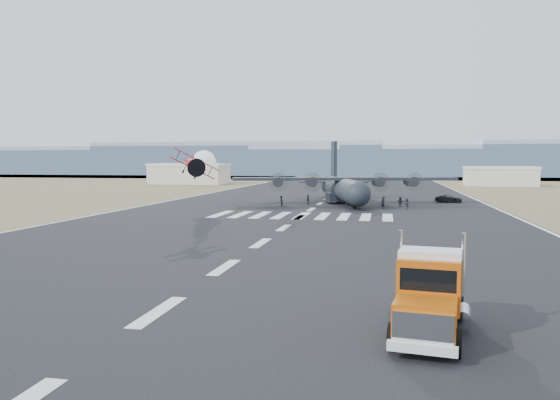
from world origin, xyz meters
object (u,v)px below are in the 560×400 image
(hangar_right, at_px, (500,176))
(crew_g, at_px, (355,201))
(support_vehicle, at_px, (449,199))
(hangar_left, at_px, (190,173))
(crew_h, at_px, (281,201))
(transport_aircraft, at_px, (343,187))
(crew_b, at_px, (384,201))
(crew_a, at_px, (383,203))
(crew_e, at_px, (347,200))
(crew_c, at_px, (407,204))
(aerobatic_biplane, at_px, (192,164))
(semi_truck, at_px, (430,292))
(crew_f, at_px, (400,202))
(crew_d, at_px, (308,200))

(hangar_right, xyz_separation_m, crew_g, (-39.50, -82.67, -2.12))
(hangar_right, bearing_deg, support_vehicle, -107.80)
(hangar_left, distance_m, crew_h, 90.90)
(transport_aircraft, relative_size, crew_b, 24.77)
(crew_a, height_order, crew_e, crew_a)
(crew_e, bearing_deg, crew_g, 175.57)
(support_vehicle, bearing_deg, crew_e, 133.97)
(transport_aircraft, relative_size, crew_c, 22.49)
(aerobatic_biplane, xyz_separation_m, support_vehicle, (32.27, 49.37, -6.79))
(hangar_right, relative_size, crew_b, 12.67)
(aerobatic_biplane, distance_m, transport_aircraft, 46.26)
(semi_truck, distance_m, support_vehicle, 80.94)
(transport_aircraft, distance_m, crew_a, 13.04)
(hangar_right, distance_m, support_vehicle, 74.25)
(crew_e, xyz_separation_m, crew_h, (-11.35, -2.54, 0.01))
(crew_f, relative_size, crew_g, 0.96)
(crew_g, height_order, crew_h, crew_g)
(transport_aircraft, distance_m, crew_c, 15.61)
(support_vehicle, xyz_separation_m, crew_e, (-18.15, -10.27, 0.16))
(semi_truck, xyz_separation_m, crew_a, (-2.43, 64.63, -1.04))
(hangar_right, height_order, crew_a, hangar_right)
(crew_h, bearing_deg, crew_e, 108.65)
(hangar_left, height_order, semi_truck, hangar_left)
(crew_b, height_order, crew_c, crew_c)
(crew_c, height_order, crew_e, crew_c)
(crew_c, relative_size, crew_h, 1.04)
(transport_aircraft, bearing_deg, aerobatic_biplane, -119.93)
(hangar_right, height_order, crew_g, hangar_right)
(semi_truck, bearing_deg, hangar_right, 86.15)
(crew_b, height_order, crew_f, crew_f)
(hangar_right, relative_size, aerobatic_biplane, 3.98)
(transport_aircraft, bearing_deg, hangar_right, 47.27)
(crew_e, bearing_deg, crew_d, 49.85)
(aerobatic_biplane, xyz_separation_m, crew_d, (7.19, 38.87, -6.58))
(semi_truck, relative_size, aerobatic_biplane, 1.72)
(crew_c, distance_m, crew_h, 21.48)
(crew_g, bearing_deg, crew_f, 39.17)
(crew_d, height_order, crew_e, crew_d)
(support_vehicle, distance_m, crew_g, 20.66)
(crew_a, bearing_deg, crew_e, -76.65)
(semi_truck, height_order, crew_b, semi_truck)
(aerobatic_biplane, relative_size, crew_h, 3.00)
(semi_truck, xyz_separation_m, crew_c, (1.39, 64.48, -1.03))
(hangar_right, relative_size, crew_a, 11.65)
(hangar_right, bearing_deg, crew_f, -111.12)
(hangar_left, height_order, crew_c, hangar_left)
(hangar_right, bearing_deg, crew_b, -113.17)
(crew_a, bearing_deg, crew_f, -161.17)
(semi_truck, height_order, crew_h, semi_truck)
(support_vehicle, distance_m, crew_f, 14.93)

